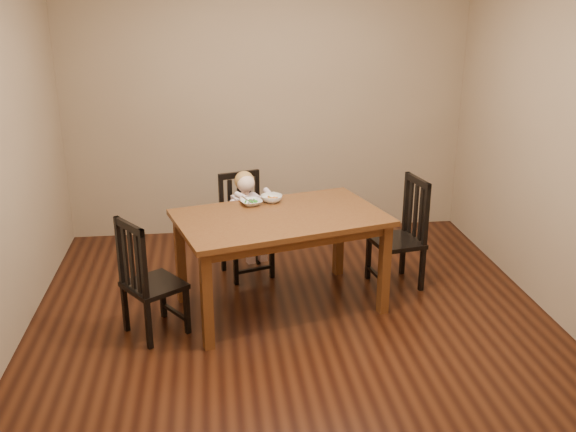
{
  "coord_description": "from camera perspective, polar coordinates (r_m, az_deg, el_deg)",
  "views": [
    {
      "loc": [
        -0.57,
        -4.33,
        2.41
      ],
      "look_at": [
        -0.01,
        0.25,
        0.76
      ],
      "focal_mm": 40.0,
      "sensor_mm": 36.0,
      "label": 1
    }
  ],
  "objects": [
    {
      "name": "chair_left",
      "position": [
        4.73,
        -12.34,
        -5.63
      ],
      "size": [
        0.53,
        0.53,
        0.9
      ],
      "rotation": [
        0.0,
        0.0,
        -0.96
      ],
      "color": "black",
      "rests_on": "room"
    },
    {
      "name": "toddler",
      "position": [
        5.55,
        -3.72,
        0.15
      ],
      "size": [
        0.39,
        0.44,
        0.5
      ],
      "primitive_type": null,
      "rotation": [
        0.0,
        0.0,
        3.46
      ],
      "color": "silver",
      "rests_on": "chair_child"
    },
    {
      "name": "bowl_peas",
      "position": [
        5.12,
        -3.28,
        1.21
      ],
      "size": [
        0.21,
        0.21,
        0.04
      ],
      "primitive_type": "imported",
      "rotation": [
        0.0,
        0.0,
        0.27
      ],
      "color": "white",
      "rests_on": "dining_table"
    },
    {
      "name": "bowl_veg",
      "position": [
        5.19,
        -1.46,
        1.56
      ],
      "size": [
        0.19,
        0.19,
        0.05
      ],
      "primitive_type": "imported",
      "rotation": [
        0.0,
        0.0,
        -0.1
      ],
      "color": "white",
      "rests_on": "dining_table"
    },
    {
      "name": "dining_table",
      "position": [
        4.92,
        -0.68,
        -0.91
      ],
      "size": [
        1.74,
        1.31,
        0.78
      ],
      "rotation": [
        0.0,
        0.0,
        0.27
      ],
      "color": "#522B13",
      "rests_on": "room"
    },
    {
      "name": "room",
      "position": [
        4.5,
        0.48,
        5.97
      ],
      "size": [
        4.01,
        4.01,
        2.71
      ],
      "color": "#3C1B0C",
      "rests_on": "ground"
    },
    {
      "name": "fork",
      "position": [
        5.08,
        -3.64,
        1.34
      ],
      "size": [
        0.09,
        0.1,
        0.05
      ],
      "rotation": [
        0.0,
        0.0,
        0.73
      ],
      "color": "silver",
      "rests_on": "bowl_peas"
    },
    {
      "name": "chair_right",
      "position": [
        5.48,
        10.06,
        -1.65
      ],
      "size": [
        0.45,
        0.47,
        0.94
      ],
      "rotation": [
        0.0,
        0.0,
        1.75
      ],
      "color": "black",
      "rests_on": "room"
    },
    {
      "name": "chair_child",
      "position": [
        5.64,
        -3.86,
        -0.96
      ],
      "size": [
        0.49,
        0.47,
        0.9
      ],
      "rotation": [
        0.0,
        0.0,
        3.46
      ],
      "color": "black",
      "rests_on": "room"
    }
  ]
}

